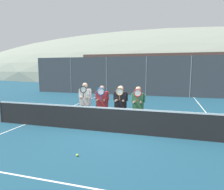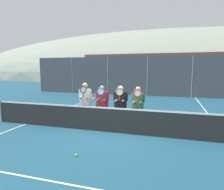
{
  "view_description": "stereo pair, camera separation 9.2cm",
  "coord_description": "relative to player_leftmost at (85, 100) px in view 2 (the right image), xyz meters",
  "views": [
    {
      "loc": [
        1.97,
        -6.96,
        2.4
      ],
      "look_at": [
        -0.3,
        0.86,
        1.3
      ],
      "focal_mm": 32.0,
      "sensor_mm": 36.0,
      "label": 1
    },
    {
      "loc": [
        2.05,
        -6.93,
        2.4
      ],
      "look_at": [
        -0.3,
        0.86,
        1.3
      ],
      "focal_mm": 32.0,
      "sensor_mm": 36.0,
      "label": 2
    }
  ],
  "objects": [
    {
      "name": "court_line_right_sideline",
      "position": [
        5.32,
        2.38,
        -1.06
      ],
      "size": [
        0.05,
        16.0,
        0.01
      ],
      "primitive_type": "cube",
      "color": "white",
      "rests_on": "ground_plane"
    },
    {
      "name": "court_line_left_sideline",
      "position": [
        -2.53,
        2.38,
        -1.06
      ],
      "size": [
        0.05,
        16.0,
        0.01
      ],
      "primitive_type": "cube",
      "color": "white",
      "rests_on": "ground_plane"
    },
    {
      "name": "ground_plane",
      "position": [
        1.4,
        -0.62,
        -1.06
      ],
      "size": [
        120.0,
        120.0,
        0.0
      ],
      "primitive_type": "plane",
      "color": "navy"
    },
    {
      "name": "hill_distant",
      "position": [
        1.4,
        54.94,
        -1.06
      ],
      "size": [
        127.19,
        70.66,
        24.73
      ],
      "color": "gray",
      "rests_on": "ground_plane"
    },
    {
      "name": "player_rightmost",
      "position": [
        2.23,
        -0.04,
        -0.06
      ],
      "size": [
        0.54,
        0.34,
        1.7
      ],
      "color": "#56565B",
      "rests_on": "ground_plane"
    },
    {
      "name": "player_leftmost",
      "position": [
        0.0,
        0.0,
        0.0
      ],
      "size": [
        0.56,
        0.34,
        1.8
      ],
      "color": "black",
      "rests_on": "ground_plane"
    },
    {
      "name": "car_left_of_center",
      "position": [
        -0.51,
        12.9,
        -0.11
      ],
      "size": [
        4.45,
        2.04,
        1.88
      ],
      "color": "slate",
      "rests_on": "ground_plane"
    },
    {
      "name": "player_center_left",
      "position": [
        0.73,
        0.04,
        -0.06
      ],
      "size": [
        0.59,
        0.34,
        1.7
      ],
      "color": "#56565B",
      "rests_on": "ground_plane"
    },
    {
      "name": "clubhouse_building",
      "position": [
        2.84,
        17.83,
        0.97
      ],
      "size": [
        19.38,
        5.5,
        4.02
      ],
      "color": "#9EA3A8",
      "rests_on": "ground_plane"
    },
    {
      "name": "player_center_right",
      "position": [
        1.5,
        0.08,
        -0.03
      ],
      "size": [
        0.6,
        0.34,
        1.71
      ],
      "color": "#232838",
      "rests_on": "ground_plane"
    },
    {
      "name": "car_far_left",
      "position": [
        -5.59,
        12.54,
        -0.14
      ],
      "size": [
        4.36,
        1.93,
        1.82
      ],
      "color": "#B2B7BC",
      "rests_on": "ground_plane"
    },
    {
      "name": "car_center",
      "position": [
        4.52,
        12.96,
        -0.11
      ],
      "size": [
        4.23,
        2.04,
        1.88
      ],
      "color": "navy",
      "rests_on": "ground_plane"
    },
    {
      "name": "tennis_ball_on_court",
      "position": [
        1.0,
        -2.86,
        -1.03
      ],
      "size": [
        0.07,
        0.07,
        0.07
      ],
      "color": "#CCDB33",
      "rests_on": "ground_plane"
    },
    {
      "name": "fence_back",
      "position": [
        1.4,
        9.89,
        0.64
      ],
      "size": [
        21.73,
        0.06,
        3.41
      ],
      "color": "gray",
      "rests_on": "ground_plane"
    },
    {
      "name": "tennis_net",
      "position": [
        1.4,
        -0.62,
        -0.57
      ],
      "size": [
        10.57,
        0.09,
        1.05
      ],
      "color": "gray",
      "rests_on": "ground_plane"
    },
    {
      "name": "court_line_service_near",
      "position": [
        1.4,
        -4.12,
        -1.06
      ],
      "size": [
        7.86,
        0.05,
        0.01
      ],
      "primitive_type": "cube",
      "color": "white",
      "rests_on": "ground_plane"
    }
  ]
}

